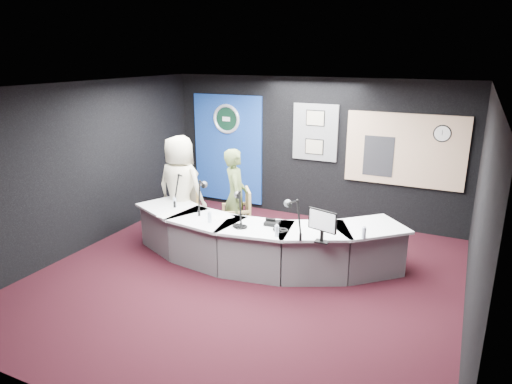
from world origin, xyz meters
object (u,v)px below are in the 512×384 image
at_px(armchair_right, 236,213).
at_px(person_man, 180,188).
at_px(person_woman, 236,196).
at_px(broadcast_desk, 258,241).
at_px(armchair_left, 181,211).

xyz_separation_m(armchair_right, person_man, (-0.96, -0.28, 0.41)).
bearing_deg(person_woman, armchair_right, -0.00).
bearing_deg(person_woman, person_man, 75.64).
relative_size(broadcast_desk, person_man, 2.39).
bearing_deg(broadcast_desk, person_woman, 139.26).
relative_size(broadcast_desk, armchair_left, 4.28).
xyz_separation_m(armchair_left, armchair_right, (0.96, 0.28, 0.00)).
xyz_separation_m(person_man, person_woman, (0.96, 0.28, -0.10)).
bearing_deg(person_man, armchair_left, 1.00).
relative_size(armchair_left, armchair_right, 0.99).
xyz_separation_m(armchair_left, person_woman, (0.96, 0.28, 0.32)).
xyz_separation_m(broadcast_desk, person_man, (-1.67, 0.34, 0.57)).
distance_m(armchair_left, person_woman, 1.04).
bearing_deg(broadcast_desk, armchair_right, 139.26).
xyz_separation_m(broadcast_desk, armchair_right, (-0.72, 0.62, 0.15)).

